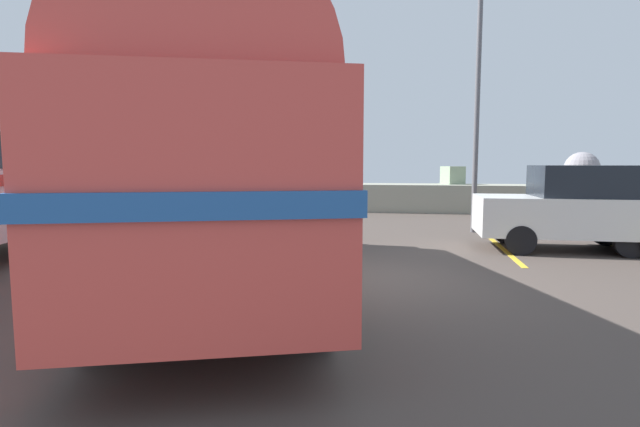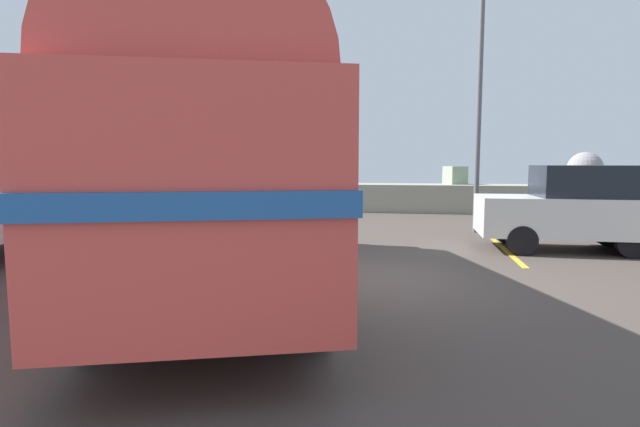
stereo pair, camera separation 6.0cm
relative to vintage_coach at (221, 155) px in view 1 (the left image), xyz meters
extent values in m
cube|color=#493F39|center=(2.10, 0.74, -2.04)|extent=(32.00, 26.00, 0.02)
cube|color=gray|center=(2.10, 12.54, -1.50)|extent=(31.36, 1.80, 1.10)
cube|color=gray|center=(-9.38, 12.36, -0.46)|extent=(1.35, 1.35, 0.98)
sphere|color=gray|center=(-4.80, 12.73, -0.48)|extent=(0.94, 0.94, 0.94)
sphere|color=#8E9B91|center=(-0.87, 13.02, -0.49)|extent=(0.92, 0.92, 0.92)
cube|color=#8FA584|center=(4.71, 12.87, -0.60)|extent=(0.96, 0.99, 0.71)
sphere|color=gray|center=(9.38, 12.55, -0.32)|extent=(1.25, 1.25, 1.25)
cube|color=gold|center=(4.99, 4.24, -2.03)|extent=(0.12, 4.40, 0.01)
cube|color=yellow|center=(7.59, 4.24, -2.03)|extent=(0.12, 4.40, 0.01)
cylinder|color=black|center=(-1.87, 2.11, -1.55)|extent=(0.57, 1.00, 0.96)
cylinder|color=black|center=(0.22, 2.82, -1.55)|extent=(0.57, 1.00, 0.96)
cylinder|color=black|center=(-0.22, -2.82, -1.55)|extent=(0.57, 1.00, 0.96)
cylinder|color=black|center=(1.88, -2.12, -1.55)|extent=(0.57, 1.00, 0.96)
cube|color=#D1463E|center=(0.00, 0.00, -0.48)|extent=(4.95, 8.73, 2.10)
cylinder|color=#D1463E|center=(0.00, 0.00, 0.57)|extent=(4.65, 8.34, 2.20)
cube|color=#225499|center=(0.00, 0.00, -0.42)|extent=(5.02, 8.82, 0.20)
cube|color=black|center=(0.00, 0.00, 0.10)|extent=(4.88, 8.42, 0.64)
cube|color=silver|center=(-1.36, 4.04, -1.35)|extent=(2.21, 0.88, 0.28)
cylinder|color=black|center=(-4.77, 2.27, -1.55)|extent=(0.52, 1.00, 0.96)
cube|color=silver|center=(-6.26, 3.59, -1.35)|extent=(2.24, 0.74, 0.28)
cylinder|color=black|center=(5.20, 3.41, -1.72)|extent=(0.62, 0.20, 0.62)
cylinder|color=black|center=(5.21, 4.94, -1.72)|extent=(0.62, 0.20, 0.62)
cylinder|color=black|center=(7.75, 4.92, -1.72)|extent=(0.62, 0.20, 0.62)
cube|color=silver|center=(6.47, 4.17, -1.27)|extent=(4.11, 1.72, 0.84)
cube|color=black|center=(6.72, 4.16, -0.51)|extent=(2.21, 1.57, 0.68)
cylinder|color=black|center=(7.32, 3.47, -1.72)|extent=(0.63, 0.24, 0.62)
cylinder|color=black|center=(7.42, 4.99, -1.72)|extent=(0.63, 0.24, 0.62)
cylinder|color=#5B5B60|center=(4.71, 6.76, 1.44)|extent=(0.14, 0.14, 6.98)
camera|label=1|loc=(2.76, -7.13, -0.13)|focal=27.21mm
camera|label=2|loc=(2.82, -7.12, -0.13)|focal=27.21mm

